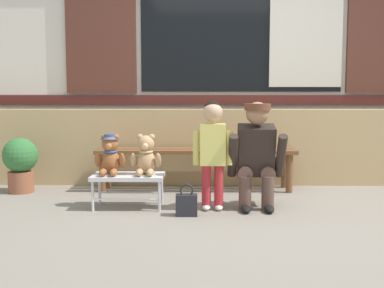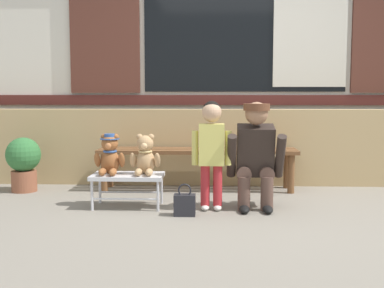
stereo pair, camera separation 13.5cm
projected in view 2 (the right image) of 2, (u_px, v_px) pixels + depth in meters
The scene contains 11 objects.
ground_plane at pixel (257, 215), 4.06m from camera, with size 60.00×60.00×0.00m, color gray.
brick_low_wall at pixel (246, 147), 5.44m from camera, with size 8.21×0.25×0.85m, color tan.
shop_facade at pixel (245, 22), 5.80m from camera, with size 8.38×0.26×3.77m.
wooden_bench_long at pixel (197, 155), 5.10m from camera, with size 2.10×0.40×0.44m.
small_display_bench at pixel (128, 178), 4.32m from camera, with size 0.64×0.36×0.30m.
teddy_bear_with_hat at pixel (110, 155), 4.31m from camera, with size 0.28×0.27×0.36m.
teddy_bear_plain at pixel (145, 156), 4.30m from camera, with size 0.28×0.26×0.36m.
child_standing at pixel (212, 143), 4.17m from camera, with size 0.35×0.18×0.96m.
adult_crouching at pixel (256, 155), 4.24m from camera, with size 0.50×0.49×0.95m.
handbag_on_ground at pixel (185, 204), 4.03m from camera, with size 0.18×0.11×0.27m.
potted_plant at pixel (23, 161), 5.02m from camera, with size 0.36×0.36×0.57m.
Camera 2 is at (-0.39, -4.00, 1.01)m, focal length 44.95 mm.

